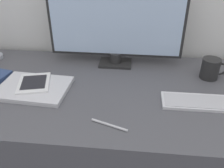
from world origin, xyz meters
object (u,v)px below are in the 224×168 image
(keyboard, at_px, (197,102))
(coffee_mug, at_px, (211,69))
(laptop, at_px, (34,88))
(monitor, at_px, (116,21))
(ereader, at_px, (34,83))
(pen, at_px, (109,125))

(keyboard, bearing_deg, coffee_mug, 66.14)
(keyboard, distance_m, laptop, 0.68)
(monitor, relative_size, ereader, 3.48)
(keyboard, xyz_separation_m, laptop, (-0.68, 0.03, 0.00))
(monitor, distance_m, laptop, 0.48)
(pen, bearing_deg, ereader, 148.59)
(laptop, distance_m, ereader, 0.02)
(monitor, bearing_deg, coffee_mug, -12.02)
(pen, bearing_deg, coffee_mug, 42.11)
(keyboard, relative_size, ereader, 1.46)
(coffee_mug, distance_m, pen, 0.57)
(monitor, xyz_separation_m, coffee_mug, (0.45, -0.09, -0.18))
(laptop, relative_size, ereader, 1.64)
(keyboard, bearing_deg, pen, -152.83)
(laptop, bearing_deg, monitor, 40.71)
(monitor, xyz_separation_m, laptop, (-0.33, -0.28, -0.22))
(coffee_mug, xyz_separation_m, pen, (-0.42, -0.38, -0.04))
(monitor, bearing_deg, ereader, -141.49)
(monitor, height_order, laptop, monitor)
(monitor, height_order, pen, monitor)
(keyboard, distance_m, ereader, 0.68)
(keyboard, height_order, laptop, laptop)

